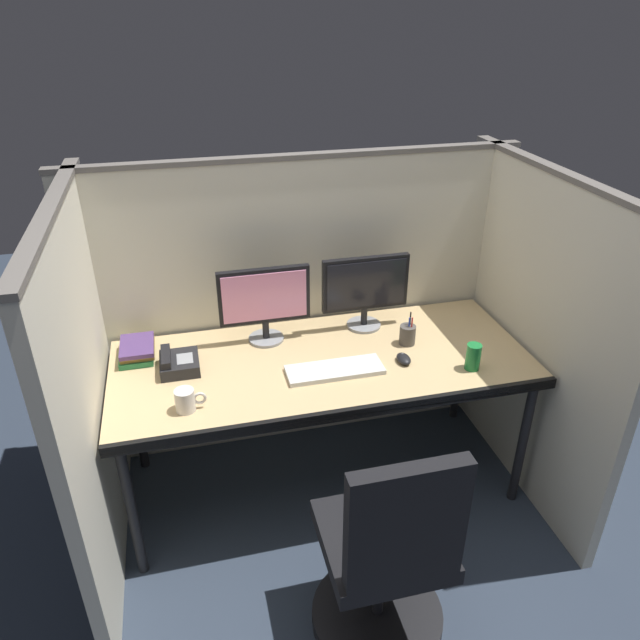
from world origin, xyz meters
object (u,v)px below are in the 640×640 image
at_px(pen_cup, 408,335).
at_px(computer_mouse, 404,359).
at_px(coffee_mug, 186,400).
at_px(monitor_left, 264,300).
at_px(desk, 323,370).
at_px(book_stack, 137,350).
at_px(soda_can, 473,357).
at_px(keyboard_main, 335,370).
at_px(desk_phone, 178,363).
at_px(monitor_right, 365,287).
at_px(office_chair, 386,569).

bearing_deg(pen_cup, computer_mouse, -116.46).
bearing_deg(coffee_mug, monitor_left, 49.72).
relative_size(desk, computer_mouse, 19.79).
bearing_deg(coffee_mug, book_stack, 113.29).
distance_m(coffee_mug, soda_can, 1.25).
bearing_deg(soda_can, keyboard_main, 168.89).
distance_m(coffee_mug, desk_phone, 0.31).
relative_size(keyboard_main, desk_phone, 2.26).
bearing_deg(soda_can, monitor_left, 151.16).
xyz_separation_m(monitor_right, pen_cup, (0.15, -0.21, -0.17)).
height_order(desk, soda_can, soda_can).
bearing_deg(book_stack, monitor_left, 0.74).
height_order(desk, coffee_mug, coffee_mug).
bearing_deg(keyboard_main, computer_mouse, 0.80).
relative_size(coffee_mug, pen_cup, 0.78).
distance_m(monitor_right, computer_mouse, 0.42).
bearing_deg(pen_cup, monitor_left, 163.29).
relative_size(office_chair, coffee_mug, 7.74).
relative_size(coffee_mug, soda_can, 1.03).
distance_m(monitor_left, desk_phone, 0.49).
distance_m(computer_mouse, desk_phone, 1.01).
bearing_deg(desk_phone, pen_cup, -1.72).
height_order(monitor_right, soda_can, monitor_right).
bearing_deg(keyboard_main, book_stack, 158.03).
distance_m(soda_can, book_stack, 1.52).
distance_m(keyboard_main, computer_mouse, 0.32).
bearing_deg(office_chair, coffee_mug, 129.05).
height_order(office_chair, computer_mouse, office_chair).
relative_size(monitor_left, computer_mouse, 4.48).
xyz_separation_m(pen_cup, soda_can, (0.20, -0.27, 0.01)).
bearing_deg(desk_phone, keyboard_main, -15.64).
height_order(coffee_mug, soda_can, soda_can).
height_order(office_chair, soda_can, office_chair).
xyz_separation_m(desk, book_stack, (-0.82, 0.24, 0.09)).
height_order(monitor_left, monitor_right, same).
distance_m(keyboard_main, desk_phone, 0.70).
bearing_deg(book_stack, office_chair, -52.39).
distance_m(desk, keyboard_main, 0.12).
relative_size(pen_cup, soda_can, 1.32).
bearing_deg(desk_phone, office_chair, -54.77).
bearing_deg(monitor_left, book_stack, -179.26).
height_order(monitor_left, pen_cup, monitor_left).
relative_size(monitor_right, computer_mouse, 4.48).
relative_size(computer_mouse, book_stack, 0.43).
bearing_deg(keyboard_main, coffee_mug, -169.33).
bearing_deg(pen_cup, coffee_mug, -165.17).
relative_size(desk, office_chair, 1.95).
relative_size(monitor_right, coffee_mug, 3.41).
relative_size(desk, soda_can, 15.57).
relative_size(soda_can, book_stack, 0.54).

